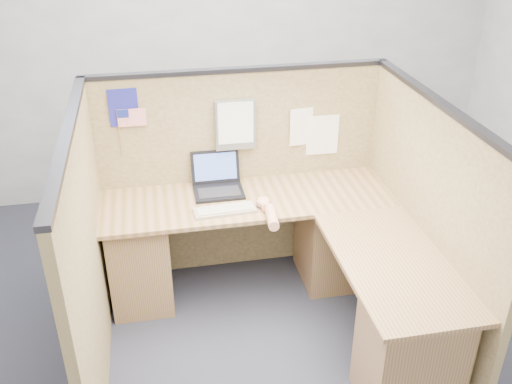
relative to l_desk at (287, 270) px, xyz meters
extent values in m
plane|color=#1F202D|center=(-0.18, -0.29, -0.39)|extent=(5.00, 5.00, 0.00)
plane|color=gray|center=(-0.18, 1.96, 1.01)|extent=(5.00, 0.00, 5.00)
cube|color=brown|center=(-0.18, 0.71, 0.36)|extent=(2.05, 0.05, 1.50)
cube|color=#232328|center=(-0.18, 0.71, 1.12)|extent=(2.05, 0.06, 0.03)
cube|color=brown|center=(-1.18, -0.19, 0.36)|extent=(0.05, 1.80, 1.50)
cube|color=#232328|center=(-1.18, -0.19, 1.12)|extent=(0.06, 1.80, 0.03)
cube|color=brown|center=(0.82, -0.19, 0.36)|extent=(0.05, 1.80, 1.50)
cube|color=#232328|center=(0.82, -0.19, 1.12)|extent=(0.06, 1.80, 0.03)
cube|color=brown|center=(-0.18, 0.39, 0.32)|extent=(1.95, 0.60, 0.03)
cube|color=brown|center=(0.49, -0.49, 0.32)|extent=(0.60, 1.15, 0.03)
cube|color=brown|center=(-0.93, 0.39, -0.04)|extent=(0.40, 0.50, 0.70)
cube|color=brown|center=(0.42, 0.39, -0.04)|extent=(0.40, 0.50, 0.70)
cube|color=brown|center=(0.49, -0.81, -0.04)|extent=(0.50, 0.40, 0.70)
cube|color=black|center=(-0.37, 0.49, 0.35)|extent=(0.33, 0.25, 0.02)
cube|color=black|center=(-0.37, 0.65, 0.47)|extent=(0.33, 0.07, 0.22)
cube|color=#354C89|center=(-0.37, 0.64, 0.47)|extent=(0.29, 0.05, 0.18)
cube|color=gray|center=(-0.36, 0.24, 0.35)|extent=(0.41, 0.16, 0.02)
cube|color=silver|center=(-0.36, 0.24, 0.36)|extent=(0.37, 0.13, 0.01)
ellipsoid|color=#B7B7BC|center=(-0.11, 0.25, 0.36)|extent=(0.11, 0.08, 0.04)
ellipsoid|color=tan|center=(-0.11, 0.25, 0.38)|extent=(0.08, 0.10, 0.05)
cylinder|color=tan|center=(-0.10, 0.20, 0.37)|extent=(0.06, 0.05, 0.06)
cylinder|color=tan|center=(-0.09, 0.07, 0.37)|extent=(0.09, 0.25, 0.08)
cube|color=navy|center=(-0.94, 0.68, 0.93)|extent=(0.19, 0.01, 0.25)
cylinder|color=olive|center=(-0.99, 0.67, 0.76)|extent=(0.01, 0.01, 0.32)
cube|color=red|center=(-0.89, 0.67, 0.86)|extent=(0.18, 0.00, 0.12)
cube|color=navy|center=(-0.95, 0.67, 0.89)|extent=(0.07, 0.00, 0.06)
cube|color=slate|center=(-0.22, 0.66, 0.76)|extent=(0.27, 0.05, 0.35)
cube|color=white|center=(-0.22, 0.63, 0.78)|extent=(0.24, 0.01, 0.29)
cube|color=white|center=(0.27, 0.68, 0.70)|extent=(0.21, 0.03, 0.27)
cube|color=white|center=(0.41, 0.68, 0.62)|extent=(0.23, 0.01, 0.29)
camera|label=1|loc=(-0.77, -2.90, 2.20)|focal=40.00mm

